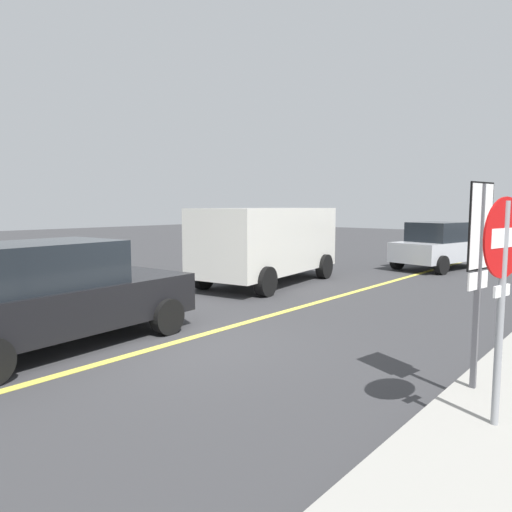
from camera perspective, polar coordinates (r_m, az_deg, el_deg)
name	(u,v)px	position (r m, az deg, el deg)	size (l,w,h in m)	color
ground_plane	(170,344)	(7.96, -10.38, -10.47)	(80.00, 80.00, 0.00)	#38383A
lane_marking_centre	(281,313)	(10.06, 3.07, -6.86)	(28.00, 0.16, 0.01)	#E0D14C
stop_sign	(502,276)	(4.97, 27.70, -2.18)	(0.75, 0.18, 2.34)	gray
speed_limit_sign	(479,250)	(5.87, 25.45, 0.70)	(0.54, 0.11, 2.52)	#4C4C51
white_van	(268,240)	(13.70, 1.51, 1.92)	(5.43, 2.83, 2.20)	silver
car_silver_behind_van	(439,246)	(18.15, 21.34, 1.15)	(4.17, 2.54, 1.69)	#B7BABF
car_black_approaching	(55,295)	(8.15, -23.23, -4.36)	(4.55, 2.24, 1.70)	black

